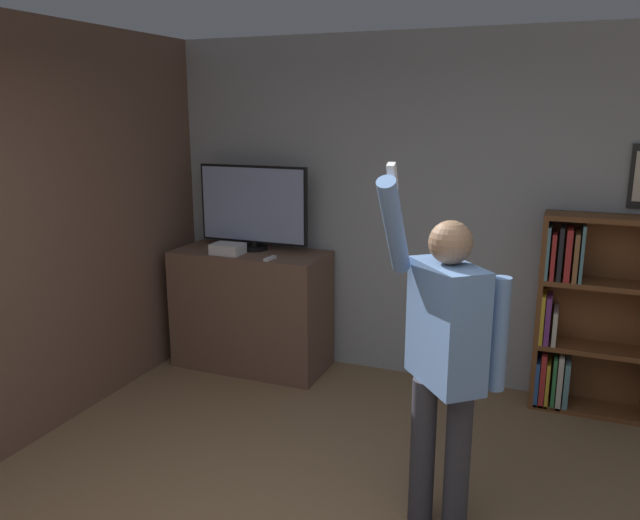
{
  "coord_description": "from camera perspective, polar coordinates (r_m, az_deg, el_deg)",
  "views": [
    {
      "loc": [
        1.0,
        -1.76,
        2.13
      ],
      "look_at": [
        -0.44,
        1.84,
        1.19
      ],
      "focal_mm": 35.0,
      "sensor_mm": 36.0,
      "label": 1
    }
  ],
  "objects": [
    {
      "name": "wall_back",
      "position": [
        4.93,
        9.97,
        4.34
      ],
      "size": [
        6.26,
        0.09,
        2.7
      ],
      "color": "#9EA3A8",
      "rests_on": "ground_plane"
    },
    {
      "name": "wall_side_brick",
      "position": [
        4.59,
        -22.06,
        2.86
      ],
      "size": [
        0.06,
        4.58,
        2.7
      ],
      "color": "brown",
      "rests_on": "ground_plane"
    },
    {
      "name": "tv_ledge",
      "position": [
        5.27,
        -6.27,
        -4.5
      ],
      "size": [
        1.26,
        0.58,
        0.99
      ],
      "color": "brown",
      "rests_on": "ground_plane"
    },
    {
      "name": "television",
      "position": [
        5.13,
        -6.12,
        4.85
      ],
      "size": [
        0.95,
        0.22,
        0.69
      ],
      "color": "black",
      "rests_on": "tv_ledge"
    },
    {
      "name": "game_console",
      "position": [
        5.06,
        -8.44,
        1.02
      ],
      "size": [
        0.25,
        0.19,
        0.08
      ],
      "color": "white",
      "rests_on": "tv_ledge"
    },
    {
      "name": "remote_loose",
      "position": [
        4.83,
        -4.59,
        0.14
      ],
      "size": [
        0.05,
        0.14,
        0.02
      ],
      "color": "white",
      "rests_on": "tv_ledge"
    },
    {
      "name": "bookshelf",
      "position": [
        4.81,
        22.82,
        -4.87
      ],
      "size": [
        0.78,
        0.28,
        1.43
      ],
      "color": "brown",
      "rests_on": "ground_plane"
    },
    {
      "name": "person",
      "position": [
        3.15,
        11.36,
        -8.02
      ],
      "size": [
        0.58,
        0.55,
        1.9
      ],
      "rotation": [
        0.0,
        0.0,
        -0.87
      ],
      "color": "#383842",
      "rests_on": "ground_plane"
    }
  ]
}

